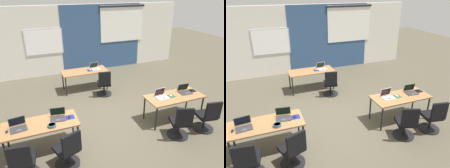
# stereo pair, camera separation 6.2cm
# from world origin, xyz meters

# --- Properties ---
(ground_plane) EXTENTS (24.00, 24.00, 0.00)m
(ground_plane) POSITION_xyz_m (0.00, 0.00, 0.00)
(ground_plane) COLOR #4C4738
(back_wall_assembly) EXTENTS (10.00, 0.27, 2.80)m
(back_wall_assembly) POSITION_xyz_m (0.05, 4.19, 1.41)
(back_wall_assembly) COLOR silver
(back_wall_assembly) RESTS_ON ground
(desk_near_left) EXTENTS (1.60, 0.70, 0.72)m
(desk_near_left) POSITION_xyz_m (-1.75, -0.60, 0.66)
(desk_near_left) COLOR olive
(desk_near_left) RESTS_ON ground
(desk_near_right) EXTENTS (1.60, 0.70, 0.72)m
(desk_near_right) POSITION_xyz_m (1.75, -0.60, 0.66)
(desk_near_right) COLOR olive
(desk_near_right) RESTS_ON ground
(desk_far_center) EXTENTS (1.60, 0.70, 0.72)m
(desk_far_center) POSITION_xyz_m (0.00, 2.20, 0.66)
(desk_far_center) COLOR olive
(desk_far_center) RESTS_ON ground
(laptop_near_right_inner) EXTENTS (0.35, 0.30, 0.23)m
(laptop_near_right_inner) POSITION_xyz_m (1.38, -0.53, 0.77)
(laptop_near_right_inner) COLOR silver
(laptop_near_right_inner) RESTS_ON desk_near_right
(mousepad_near_right_inner) EXTENTS (0.22, 0.19, 0.00)m
(mousepad_near_right_inner) POSITION_xyz_m (1.64, -0.58, 0.72)
(mousepad_near_right_inner) COLOR #23512D
(mousepad_near_right_inner) RESTS_ON desk_near_right
(mouse_near_right_inner) EXTENTS (0.07, 0.11, 0.03)m
(mouse_near_right_inner) POSITION_xyz_m (1.64, -0.58, 0.74)
(mouse_near_right_inner) COLOR silver
(mouse_near_right_inner) RESTS_ON mousepad_near_right_inner
(chair_near_right_inner) EXTENTS (0.56, 0.61, 0.92)m
(chair_near_right_inner) POSITION_xyz_m (1.40, -1.36, 0.38)
(chair_near_right_inner) COLOR black
(chair_near_right_inner) RESTS_ON ground
(laptop_near_left_inner) EXTENTS (0.37, 0.33, 0.23)m
(laptop_near_left_inner) POSITION_xyz_m (-1.36, -0.52, 0.77)
(laptop_near_left_inner) COLOR #333338
(laptop_near_left_inner) RESTS_ON desk_near_left
(mousepad_near_left_inner) EXTENTS (0.22, 0.19, 0.00)m
(mousepad_near_left_inner) POSITION_xyz_m (-1.12, -0.58, 0.72)
(mousepad_near_left_inner) COLOR navy
(mousepad_near_left_inner) RESTS_ON desk_near_left
(mouse_near_left_inner) EXTENTS (0.07, 0.11, 0.03)m
(mouse_near_left_inner) POSITION_xyz_m (-1.12, -0.58, 0.74)
(mouse_near_left_inner) COLOR black
(mouse_near_left_inner) RESTS_ON mousepad_near_left_inner
(chair_near_left_inner) EXTENTS (0.56, 0.61, 0.92)m
(chair_near_left_inner) POSITION_xyz_m (-1.32, -1.30, 0.38)
(chair_near_left_inner) COLOR black
(chair_near_left_inner) RESTS_ON ground
(laptop_far_right) EXTENTS (0.37, 0.35, 0.23)m
(laptop_far_right) POSITION_xyz_m (0.41, 2.25, 0.77)
(laptop_far_right) COLOR #B7B7BC
(laptop_far_right) RESTS_ON desk_far_center
(mousepad_far_right) EXTENTS (0.22, 0.19, 0.00)m
(mousepad_far_right) POSITION_xyz_m (0.19, 2.16, 0.72)
(mousepad_far_right) COLOR navy
(mousepad_far_right) RESTS_ON desk_far_center
(mouse_far_right) EXTENTS (0.08, 0.11, 0.03)m
(mouse_far_right) POSITION_xyz_m (0.19, 2.16, 0.74)
(mouse_far_right) COLOR #B2B2B7
(mouse_far_right) RESTS_ON mousepad_far_right
(chair_far_right) EXTENTS (0.53, 0.58, 0.92)m
(chair_far_right) POSITION_xyz_m (0.47, 1.48, 0.38)
(chair_far_right) COLOR black
(chair_far_right) RESTS_ON ground
(laptop_near_right_end) EXTENTS (0.35, 0.32, 0.23)m
(laptop_near_right_end) POSITION_xyz_m (2.14, -0.53, 0.77)
(laptop_near_right_end) COLOR #333338
(laptop_near_right_end) RESTS_ON desk_near_right
(mousepad_near_right_end) EXTENTS (0.22, 0.19, 0.00)m
(mousepad_near_right_end) POSITION_xyz_m (2.40, -0.52, 0.72)
(mousepad_near_right_end) COLOR black
(mousepad_near_right_end) RESTS_ON desk_near_right
(mouse_near_right_end) EXTENTS (0.06, 0.10, 0.03)m
(mouse_near_right_end) POSITION_xyz_m (2.40, -0.52, 0.74)
(mouse_near_right_end) COLOR black
(mouse_near_right_end) RESTS_ON mousepad_near_right_end
(chair_near_right_end) EXTENTS (0.52, 0.57, 0.92)m
(chair_near_right_end) POSITION_xyz_m (2.20, -1.39, 0.38)
(chair_near_right_end) COLOR black
(chair_near_right_end) RESTS_ON ground
(laptop_near_left_end) EXTENTS (0.36, 0.33, 0.23)m
(laptop_near_left_end) POSITION_xyz_m (-2.19, -0.60, 0.77)
(laptop_near_left_end) COLOR #333338
(laptop_near_left_end) RESTS_ON desk_near_left
(mouse_near_left_end) EXTENTS (0.06, 0.10, 0.03)m
(mouse_near_left_end) POSITION_xyz_m (-2.41, -0.65, 0.74)
(mouse_near_left_end) COLOR black
(mouse_near_left_end) RESTS_ON desk_near_left
(chair_near_left_end) EXTENTS (0.52, 0.57, 0.92)m
(chair_near_left_end) POSITION_xyz_m (-2.16, -1.30, 0.38)
(chair_near_left_end) COLOR black
(chair_near_left_end) RESTS_ON ground
(snack_bowl) EXTENTS (0.18, 0.18, 0.06)m
(snack_bowl) POSITION_xyz_m (-1.53, -0.80, 0.76)
(snack_bowl) COLOR #3D6070
(snack_bowl) RESTS_ON desk_near_left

